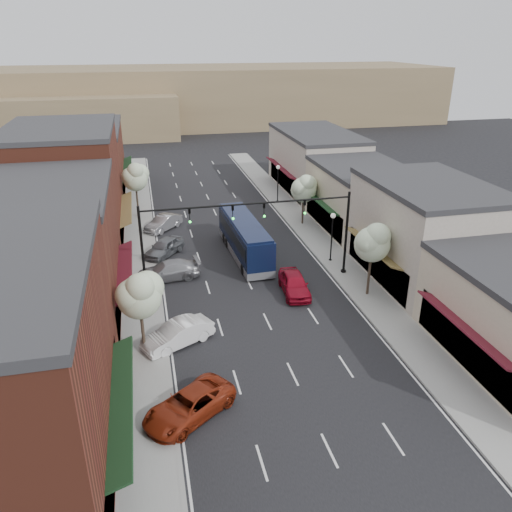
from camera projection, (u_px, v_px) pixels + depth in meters
ground at (275, 337)px, 32.54m from camera, size 160.00×160.00×0.00m
sidewalk_left at (139, 243)px, 47.28m from camera, size 2.80×73.00×0.15m
sidewalk_right at (308, 229)px, 50.74m from camera, size 2.80×73.00×0.15m
curb_left at (154, 241)px, 47.57m from camera, size 0.25×73.00×0.17m
curb_right at (295, 230)px, 50.45m from camera, size 0.25×73.00×0.17m
bldg_left_midnear at (46, 256)px, 33.09m from camera, size 10.14×14.10×9.40m
bldg_left_midfar at (68, 188)px, 45.28m from camera, size 10.14×14.10×10.90m
bldg_left_far at (84, 162)px, 60.06m from camera, size 10.14×18.10×8.40m
bldg_right_midnear at (425, 232)px, 39.14m from camera, size 9.14×12.10×7.90m
bldg_right_midfar at (361, 197)px, 50.13m from camera, size 9.14×12.10×6.40m
bldg_right_far at (315, 162)px, 62.43m from camera, size 9.14×16.10×7.40m
hill_far at (170, 96)px, 110.41m from camera, size 120.00×30.00×12.00m
hill_near at (44, 117)px, 95.37m from camera, size 50.00×20.00×8.00m
signal_mast_right at (319, 223)px, 38.97m from camera, size 8.22×0.46×7.00m
signal_mast_left at (174, 235)px, 36.66m from camera, size 8.22×0.46×7.00m
tree_right_near at (373, 241)px, 35.98m from camera, size 2.85×2.65×5.95m
tree_right_far at (304, 188)px, 50.44m from camera, size 2.85×2.65×5.43m
tree_left_near at (140, 294)px, 29.09m from camera, size 2.85×2.65×5.69m
tree_left_far at (135, 176)px, 52.13m from camera, size 2.85×2.65×6.13m
lamp_post_near at (332, 229)px, 42.30m from camera, size 0.44×0.44×4.44m
lamp_post_far at (278, 177)px, 57.91m from camera, size 0.44×0.44×4.44m
coach_bus at (245, 237)px, 43.99m from camera, size 2.86×11.01×3.34m
red_hatchback at (294, 284)px, 37.83m from camera, size 2.25×4.83×1.60m
parked_car_a at (189, 405)px, 25.47m from camera, size 5.48×4.88×1.41m
parked_car_b at (178, 334)px, 31.47m from camera, size 4.90×3.58×1.54m
parked_car_c at (168, 271)px, 40.04m from camera, size 5.35×2.60×1.50m
parked_car_d at (164, 247)px, 44.45m from camera, size 4.19×4.71×1.54m
parked_car_e at (163, 223)px, 50.39m from camera, size 4.15×4.39×1.48m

